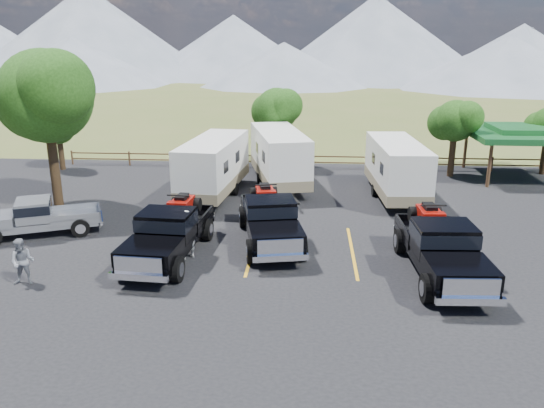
# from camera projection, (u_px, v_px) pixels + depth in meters

# --- Properties ---
(ground) EXTENTS (320.00, 320.00, 0.00)m
(ground) POSITION_uv_depth(u_px,v_px,m) (300.00, 296.00, 17.60)
(ground) COLOR #4D5C27
(ground) RESTS_ON ground
(asphalt_lot) EXTENTS (44.00, 34.00, 0.04)m
(asphalt_lot) POSITION_uv_depth(u_px,v_px,m) (302.00, 260.00, 20.45)
(asphalt_lot) COLOR black
(asphalt_lot) RESTS_ON ground
(stall_lines) EXTENTS (12.12, 5.50, 0.01)m
(stall_lines) POSITION_uv_depth(u_px,v_px,m) (302.00, 250.00, 21.40)
(stall_lines) COLOR gold
(stall_lines) RESTS_ON asphalt_lot
(tree_big_nw) EXTENTS (5.54, 5.18, 7.84)m
(tree_big_nw) POSITION_uv_depth(u_px,v_px,m) (45.00, 96.00, 25.43)
(tree_big_nw) COLOR black
(tree_big_nw) RESTS_ON ground
(tree_ne_a) EXTENTS (3.11, 2.92, 4.76)m
(tree_ne_a) POSITION_uv_depth(u_px,v_px,m) (455.00, 121.00, 32.17)
(tree_ne_a) COLOR black
(tree_ne_a) RESTS_ON ground
(tree_north) EXTENTS (3.46, 3.24, 5.25)m
(tree_north) POSITION_uv_depth(u_px,v_px,m) (277.00, 110.00, 34.74)
(tree_north) COLOR black
(tree_north) RESTS_ON ground
(tree_nw_small) EXTENTS (2.59, 2.43, 3.85)m
(tree_nw_small) POSITION_uv_depth(u_px,v_px,m) (58.00, 128.00, 34.11)
(tree_nw_small) COLOR black
(tree_nw_small) RESTS_ON ground
(rail_fence) EXTENTS (36.12, 0.12, 1.00)m
(rail_fence) POSITION_uv_depth(u_px,v_px,m) (337.00, 160.00, 34.92)
(rail_fence) COLOR #523823
(rail_fence) RESTS_ON ground
(pavilion) EXTENTS (6.20, 6.20, 3.22)m
(pavilion) POSITION_uv_depth(u_px,v_px,m) (522.00, 133.00, 32.09)
(pavilion) COLOR #523823
(pavilion) RESTS_ON ground
(mountain_range) EXTENTS (209.00, 71.00, 20.00)m
(mountain_range) POSITION_uv_depth(u_px,v_px,m) (277.00, 42.00, 116.84)
(mountain_range) COLOR slate
(mountain_range) RESTS_ON ground
(rig_left) EXTENTS (2.62, 6.55, 2.14)m
(rig_left) POSITION_uv_depth(u_px,v_px,m) (169.00, 231.00, 20.52)
(rig_left) COLOR black
(rig_left) RESTS_ON asphalt_lot
(rig_center) EXTENTS (3.27, 6.72, 2.15)m
(rig_center) POSITION_uv_depth(u_px,v_px,m) (270.00, 218.00, 22.08)
(rig_center) COLOR black
(rig_center) RESTS_ON asphalt_lot
(rig_right) EXTENTS (2.59, 6.71, 2.21)m
(rig_right) POSITION_uv_depth(u_px,v_px,m) (441.00, 246.00, 18.97)
(rig_right) COLOR black
(rig_right) RESTS_ON asphalt_lot
(trailer_left) EXTENTS (2.99, 8.95, 3.09)m
(trailer_left) POSITION_uv_depth(u_px,v_px,m) (214.00, 167.00, 28.48)
(trailer_left) COLOR white
(trailer_left) RESTS_ON asphalt_lot
(trailer_center) EXTENTS (4.03, 9.16, 3.18)m
(trailer_center) POSITION_uv_depth(u_px,v_px,m) (279.00, 157.00, 30.60)
(trailer_center) COLOR white
(trailer_center) RESTS_ON asphalt_lot
(trailer_right) EXTENTS (2.64, 8.72, 3.02)m
(trailer_right) POSITION_uv_depth(u_px,v_px,m) (396.00, 169.00, 28.11)
(trailer_right) COLOR white
(trailer_right) RESTS_ON asphalt_lot
(pickup_silver) EXTENTS (5.58, 3.67, 1.60)m
(pickup_silver) POSITION_uv_depth(u_px,v_px,m) (38.00, 217.00, 22.85)
(pickup_silver) COLOR #92959A
(pickup_silver) RESTS_ON asphalt_lot
(person_a) EXTENTS (0.84, 0.82, 1.95)m
(person_a) POSITION_uv_depth(u_px,v_px,m) (187.00, 235.00, 20.34)
(person_a) COLOR #BBBBBB
(person_a) RESTS_ON asphalt_lot
(person_b) EXTENTS (0.89, 0.74, 1.66)m
(person_b) POSITION_uv_depth(u_px,v_px,m) (23.00, 262.00, 18.19)
(person_b) COLOR slate
(person_b) RESTS_ON asphalt_lot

